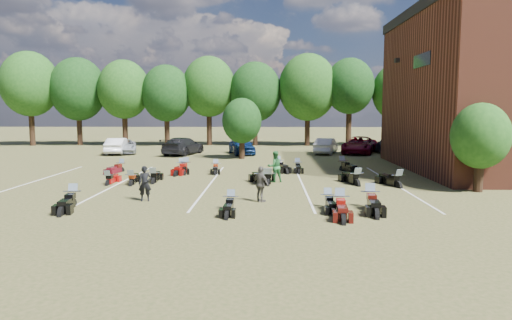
{
  "coord_description": "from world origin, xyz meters",
  "views": [
    {
      "loc": [
        0.16,
        -21.46,
        4.08
      ],
      "look_at": [
        -0.53,
        4.0,
        1.2
      ],
      "focal_mm": 32.0,
      "sensor_mm": 36.0,
      "label": 1
    }
  ],
  "objects_px": {
    "person_green": "(275,167)",
    "car_4": "(242,146)",
    "motorcycle_14": "(121,172)",
    "person_grey": "(261,184)",
    "motorcycle_3": "(231,210)",
    "motorcycle_7": "(108,185)",
    "person_black": "(145,184)",
    "car_0": "(117,145)"
  },
  "relations": [
    {
      "from": "car_4",
      "to": "motorcycle_3",
      "type": "distance_m",
      "value": 22.74
    },
    {
      "from": "person_black",
      "to": "motorcycle_3",
      "type": "distance_m",
      "value": 4.36
    },
    {
      "from": "person_black",
      "to": "car_0",
      "type": "bearing_deg",
      "value": 99.28
    },
    {
      "from": "car_4",
      "to": "motorcycle_14",
      "type": "distance_m",
      "value": 13.77
    },
    {
      "from": "person_green",
      "to": "motorcycle_14",
      "type": "bearing_deg",
      "value": -41.34
    },
    {
      "from": "car_4",
      "to": "person_black",
      "type": "relative_size",
      "value": 2.91
    },
    {
      "from": "car_0",
      "to": "person_green",
      "type": "xyz_separation_m",
      "value": [
        14.47,
        -16.78,
        0.17
      ]
    },
    {
      "from": "car_4",
      "to": "person_grey",
      "type": "relative_size",
      "value": 2.9
    },
    {
      "from": "motorcycle_7",
      "to": "motorcycle_14",
      "type": "distance_m",
      "value": 5.2
    },
    {
      "from": "motorcycle_14",
      "to": "person_black",
      "type": "bearing_deg",
      "value": -53.09
    },
    {
      "from": "car_4",
      "to": "person_black",
      "type": "bearing_deg",
      "value": -112.74
    },
    {
      "from": "person_green",
      "to": "motorcycle_3",
      "type": "height_order",
      "value": "person_green"
    },
    {
      "from": "car_4",
      "to": "person_black",
      "type": "distance_m",
      "value": 21.23
    },
    {
      "from": "person_green",
      "to": "motorcycle_7",
      "type": "height_order",
      "value": "person_green"
    },
    {
      "from": "person_black",
      "to": "person_green",
      "type": "distance_m",
      "value": 7.95
    },
    {
      "from": "car_0",
      "to": "person_grey",
      "type": "height_order",
      "value": "person_grey"
    },
    {
      "from": "person_green",
      "to": "car_4",
      "type": "bearing_deg",
      "value": -100.09
    },
    {
      "from": "car_0",
      "to": "motorcycle_3",
      "type": "bearing_deg",
      "value": -65.09
    },
    {
      "from": "person_grey",
      "to": "motorcycle_14",
      "type": "xyz_separation_m",
      "value": [
        -9.21,
        9.32,
        -0.79
      ]
    },
    {
      "from": "car_0",
      "to": "motorcycle_7",
      "type": "height_order",
      "value": "car_0"
    },
    {
      "from": "motorcycle_7",
      "to": "person_black",
      "type": "bearing_deg",
      "value": 126.73
    },
    {
      "from": "car_4",
      "to": "person_grey",
      "type": "height_order",
      "value": "person_grey"
    },
    {
      "from": "person_green",
      "to": "person_grey",
      "type": "distance_m",
      "value": 5.53
    },
    {
      "from": "car_4",
      "to": "person_black",
      "type": "height_order",
      "value": "person_black"
    },
    {
      "from": "car_4",
      "to": "motorcycle_3",
      "type": "xyz_separation_m",
      "value": [
        0.89,
        -22.71,
        -0.78
      ]
    },
    {
      "from": "car_0",
      "to": "motorcycle_3",
      "type": "xyz_separation_m",
      "value": [
        12.6,
        -23.9,
        -0.7
      ]
    },
    {
      "from": "car_4",
      "to": "motorcycle_3",
      "type": "relative_size",
      "value": 2.23
    },
    {
      "from": "person_grey",
      "to": "motorcycle_14",
      "type": "distance_m",
      "value": 13.13
    },
    {
      "from": "car_0",
      "to": "person_black",
      "type": "bearing_deg",
      "value": -71.57
    },
    {
      "from": "person_grey",
      "to": "car_4",
      "type": "bearing_deg",
      "value": -39.06
    },
    {
      "from": "car_0",
      "to": "motorcycle_3",
      "type": "height_order",
      "value": "car_0"
    },
    {
      "from": "motorcycle_14",
      "to": "car_0",
      "type": "bearing_deg",
      "value": 122.55
    },
    {
      "from": "car_0",
      "to": "person_green",
      "type": "bearing_deg",
      "value": -52.11
    },
    {
      "from": "person_green",
      "to": "motorcycle_3",
      "type": "bearing_deg",
      "value": 55.15
    },
    {
      "from": "motorcycle_7",
      "to": "motorcycle_14",
      "type": "height_order",
      "value": "motorcycle_14"
    },
    {
      "from": "car_0",
      "to": "car_4",
      "type": "xyz_separation_m",
      "value": [
        11.71,
        -1.2,
        0.07
      ]
    },
    {
      "from": "person_green",
      "to": "person_grey",
      "type": "height_order",
      "value": "person_green"
    },
    {
      "from": "motorcycle_3",
      "to": "person_grey",
      "type": "bearing_deg",
      "value": 55.23
    },
    {
      "from": "person_grey",
      "to": "motorcycle_7",
      "type": "xyz_separation_m",
      "value": [
        -8.27,
        4.21,
        -0.79
      ]
    },
    {
      "from": "person_green",
      "to": "motorcycle_14",
      "type": "height_order",
      "value": "person_green"
    },
    {
      "from": "person_green",
      "to": "motorcycle_7",
      "type": "bearing_deg",
      "value": -12.04
    },
    {
      "from": "motorcycle_3",
      "to": "motorcycle_7",
      "type": "xyz_separation_m",
      "value": [
        -7.09,
        5.85,
        0.0
      ]
    }
  ]
}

